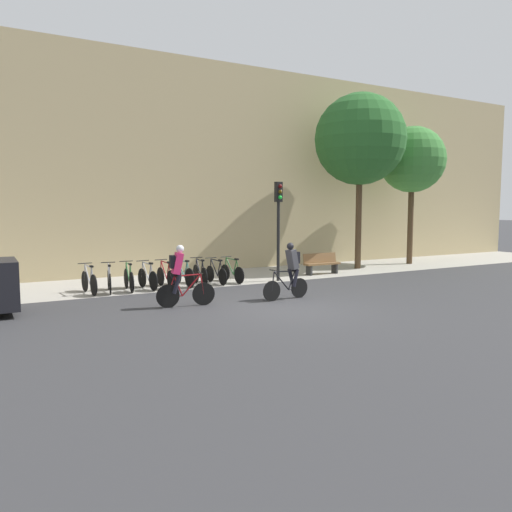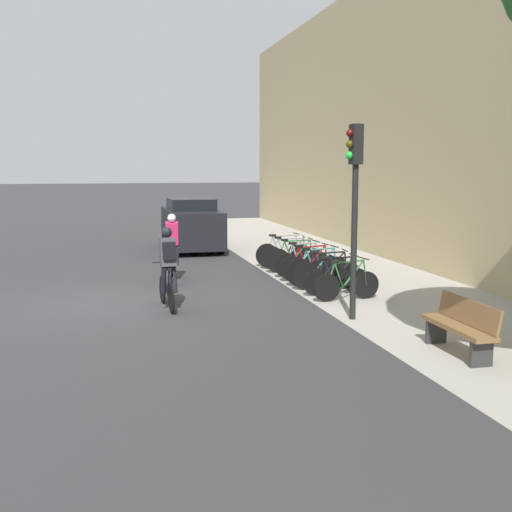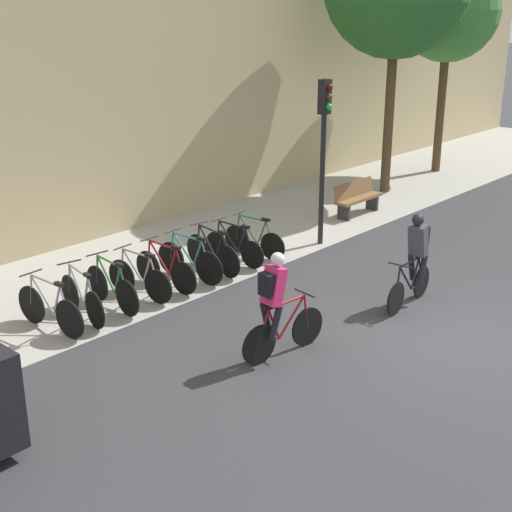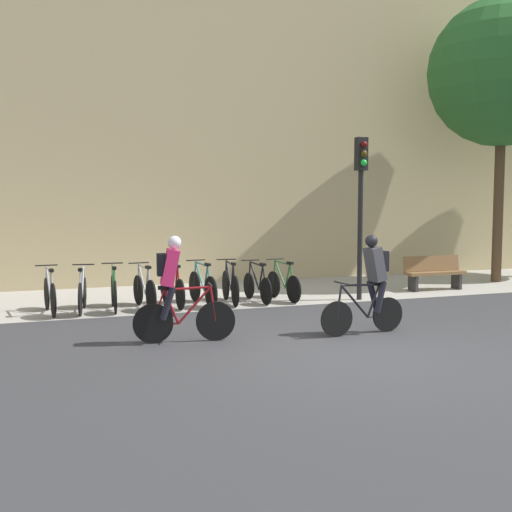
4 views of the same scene
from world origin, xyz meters
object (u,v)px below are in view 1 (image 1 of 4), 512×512
object	(u,v)px
parked_bike_1	(109,280)
parked_bike_3	(148,278)
bench	(321,263)
parked_bike_0	(89,281)
parked_bike_8	(232,272)
parked_bike_5	(183,275)
cyclist_grey	(291,269)
cyclist_pink	(180,274)
parked_bike_2	(129,279)
parked_bike_6	(200,274)
traffic_light_pole	(279,213)
parked_bike_7	(216,273)
parked_bike_4	(166,276)

from	to	relation	value
parked_bike_1	parked_bike_3	world-z (taller)	parked_bike_1
parked_bike_3	bench	world-z (taller)	parked_bike_3
parked_bike_0	parked_bike_8	distance (m)	5.23
parked_bike_5	parked_bike_8	distance (m)	1.96
cyclist_grey	bench	distance (m)	6.07
cyclist_pink	parked_bike_2	bearing A→B (deg)	98.32
cyclist_grey	parked_bike_6	distance (m)	4.26
cyclist_grey	parked_bike_6	xyz separation A→B (m)	(-1.34, 4.00, -0.54)
cyclist_pink	parked_bike_3	size ratio (longest dim) A/B	1.09
parked_bike_5	traffic_light_pole	xyz separation A→B (m)	(3.67, -0.56, 2.21)
parked_bike_2	parked_bike_7	world-z (taller)	parked_bike_2
parked_bike_3	cyclist_pink	bearing A→B (deg)	-92.23
parked_bike_7	traffic_light_pole	world-z (taller)	traffic_light_pole
parked_bike_2	parked_bike_5	world-z (taller)	parked_bike_5
parked_bike_4	parked_bike_6	distance (m)	1.31
parked_bike_3	parked_bike_5	world-z (taller)	parked_bike_5
parked_bike_3	parked_bike_4	world-z (taller)	parked_bike_3
cyclist_grey	cyclist_pink	bearing A→B (deg)	172.26
parked_bike_5	parked_bike_7	bearing A→B (deg)	-0.05
parked_bike_1	parked_bike_4	bearing A→B (deg)	-0.00
bench	parked_bike_6	bearing A→B (deg)	-177.75
parked_bike_4	traffic_light_pole	distance (m)	4.90
parked_bike_2	parked_bike_3	distance (m)	0.66
parked_bike_4	traffic_light_pole	size ratio (longest dim) A/B	0.44
parked_bike_6	parked_bike_8	world-z (taller)	parked_bike_6
parked_bike_3	parked_bike_7	size ratio (longest dim) A/B	0.99
parked_bike_1	bench	xyz separation A→B (m)	(8.93, 0.22, 0.07)
cyclist_grey	parked_bike_5	xyz separation A→B (m)	(-1.99, 4.00, -0.53)
cyclist_pink	parked_bike_7	bearing A→B (deg)	52.08
parked_bike_1	parked_bike_4	distance (m)	1.96
cyclist_grey	parked_bike_8	size ratio (longest dim) A/B	1.08
parked_bike_3	parked_bike_6	bearing A→B (deg)	-0.02
parked_bike_5	parked_bike_6	distance (m)	0.65
parked_bike_5	traffic_light_pole	bearing A→B (deg)	-8.73
cyclist_grey	bench	bearing A→B (deg)	44.36
cyclist_grey	traffic_light_pole	size ratio (longest dim) A/B	0.46
parked_bike_0	traffic_light_pole	xyz separation A→B (m)	(6.94, -0.56, 2.21)
cyclist_pink	parked_bike_1	world-z (taller)	cyclist_pink
cyclist_pink	parked_bike_7	xyz separation A→B (m)	(2.76, 3.54, -0.56)
parked_bike_5	bench	distance (m)	6.32
cyclist_pink	parked_bike_6	bearing A→B (deg)	59.31
parked_bike_0	parked_bike_2	bearing A→B (deg)	0.01
parked_bike_5	cyclist_grey	bearing A→B (deg)	-63.56
parked_bike_0	parked_bike_3	bearing A→B (deg)	0.02
parked_bike_8	bench	bearing A→B (deg)	2.94
parked_bike_8	bench	xyz separation A→B (m)	(4.35, 0.22, 0.08)
parked_bike_4	parked_bike_7	xyz separation A→B (m)	(1.96, -0.00, -0.02)
parked_bike_1	parked_bike_5	xyz separation A→B (m)	(2.62, -0.00, 0.01)
parked_bike_1	parked_bike_6	bearing A→B (deg)	-0.00
parked_bike_5	parked_bike_8	size ratio (longest dim) A/B	1.07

